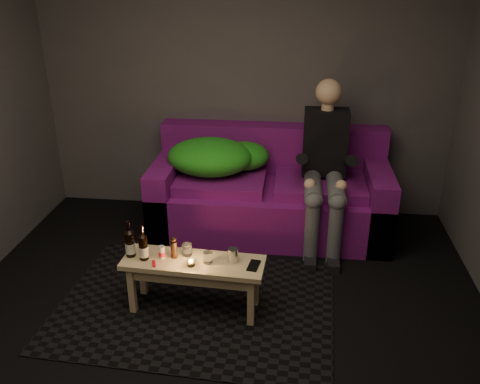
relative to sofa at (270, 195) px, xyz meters
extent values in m
plane|color=black|center=(-0.29, -1.82, -0.34)|extent=(4.50, 4.50, 0.00)
plane|color=#4D4B4D|center=(-0.29, 0.43, 0.96)|extent=(4.00, 0.00, 4.00)
cube|color=black|center=(-0.48, -1.33, -0.34)|extent=(2.13, 1.60, 0.01)
cube|color=#750F6E|center=(0.00, -0.05, -0.11)|extent=(2.19, 0.98, 0.46)
cube|color=#750F6E|center=(0.00, 0.32, 0.36)|extent=(2.19, 0.24, 0.48)
cube|color=#750F6E|center=(-0.98, -0.05, 0.00)|extent=(0.22, 0.98, 0.68)
cube|color=#750F6E|center=(0.98, -0.05, 0.00)|extent=(0.22, 0.98, 0.68)
cube|color=#750F6E|center=(-0.46, -0.11, 0.16)|extent=(0.82, 0.66, 0.11)
cube|color=#750F6E|center=(0.46, -0.11, 0.16)|extent=(0.82, 0.66, 0.11)
ellipsoid|color=#20981B|center=(-0.57, -0.05, 0.38)|extent=(0.79, 0.61, 0.33)
ellipsoid|color=#20981B|center=(-0.26, 0.10, 0.35)|extent=(0.48, 0.39, 0.26)
ellipsoid|color=#20981B|center=(-0.81, 0.08, 0.30)|extent=(0.35, 0.28, 0.18)
cube|color=black|center=(0.49, 0.00, 0.55)|extent=(0.39, 0.24, 0.60)
sphere|color=#E3B98E|center=(0.49, 0.00, 1.01)|extent=(0.23, 0.23, 0.23)
cylinder|color=#4D5158|center=(0.39, -0.34, 0.24)|extent=(0.15, 0.55, 0.15)
cylinder|color=#4D5158|center=(0.58, -0.34, 0.24)|extent=(0.15, 0.55, 0.15)
cylinder|color=#4D5158|center=(0.39, -0.60, -0.06)|extent=(0.12, 0.12, 0.56)
cylinder|color=#4D5158|center=(0.58, -0.60, -0.06)|extent=(0.12, 0.12, 0.56)
cube|color=black|center=(0.39, -0.67, -0.31)|extent=(0.10, 0.24, 0.07)
cube|color=black|center=(0.58, -0.67, -0.31)|extent=(0.10, 0.24, 0.07)
cube|color=tan|center=(-0.48, -1.38, 0.06)|extent=(1.04, 0.38, 0.04)
cube|color=tan|center=(-0.48, -1.38, -0.01)|extent=(0.91, 0.30, 0.09)
cube|color=tan|center=(-0.92, -1.47, -0.15)|extent=(0.05, 0.05, 0.38)
cube|color=tan|center=(-0.91, -1.24, -0.15)|extent=(0.05, 0.05, 0.38)
cube|color=tan|center=(-0.05, -1.52, -0.15)|extent=(0.05, 0.05, 0.38)
cube|color=tan|center=(-0.03, -1.29, -0.15)|extent=(0.05, 0.05, 0.38)
cylinder|color=black|center=(-0.94, -1.36, 0.17)|extent=(0.07, 0.07, 0.19)
cylinder|color=white|center=(-0.94, -1.36, 0.15)|extent=(0.07, 0.07, 0.08)
cone|color=black|center=(-0.94, -1.36, 0.28)|extent=(0.07, 0.07, 0.03)
cylinder|color=black|center=(-0.94, -1.36, 0.31)|extent=(0.03, 0.03, 0.09)
cylinder|color=black|center=(-0.83, -1.40, 0.17)|extent=(0.07, 0.07, 0.18)
cylinder|color=white|center=(-0.83, -1.40, 0.14)|extent=(0.07, 0.07, 0.08)
cone|color=black|center=(-0.83, -1.40, 0.28)|extent=(0.07, 0.07, 0.03)
cylinder|color=black|center=(-0.83, -1.40, 0.30)|extent=(0.03, 0.03, 0.09)
cylinder|color=silver|center=(-0.71, -1.37, 0.13)|extent=(0.05, 0.05, 0.09)
cylinder|color=black|center=(-0.62, -1.35, 0.14)|extent=(0.05, 0.05, 0.13)
cylinder|color=white|center=(-0.53, -1.31, 0.12)|extent=(0.08, 0.08, 0.09)
cylinder|color=white|center=(-0.48, -1.44, 0.10)|extent=(0.06, 0.06, 0.05)
sphere|color=orange|center=(-0.48, -1.44, 0.11)|extent=(0.02, 0.02, 0.02)
cylinder|color=white|center=(-0.37, -1.40, 0.12)|extent=(0.09, 0.09, 0.09)
cylinder|color=#B6B8BD|center=(-0.19, -1.36, 0.13)|extent=(0.09, 0.09, 0.10)
cube|color=black|center=(-0.04, -1.40, 0.08)|extent=(0.10, 0.16, 0.01)
cube|color=red|center=(-0.74, -1.46, 0.09)|extent=(0.05, 0.08, 0.01)
camera|label=1|loc=(0.21, -4.44, 2.02)|focal=38.00mm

